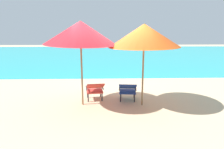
# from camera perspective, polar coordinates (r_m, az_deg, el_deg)

# --- Properties ---
(ground_plane) EXTENTS (40.00, 40.00, 0.00)m
(ground_plane) POSITION_cam_1_polar(r_m,az_deg,el_deg) (10.80, -0.65, 0.27)
(ground_plane) COLOR #CCB78E
(ocean_band) EXTENTS (40.00, 18.00, 0.01)m
(ocean_band) POSITION_cam_1_polar(r_m,az_deg,el_deg) (18.56, -1.19, 5.38)
(ocean_band) COLOR #28B2B7
(ocean_band) RESTS_ON ground_plane
(lounge_chair_left) EXTENTS (0.64, 0.94, 0.68)m
(lounge_chair_left) POSITION_cam_1_polar(r_m,az_deg,el_deg) (6.64, -4.71, -3.95)
(lounge_chair_left) COLOR red
(lounge_chair_left) RESTS_ON ground_plane
(lounge_chair_right) EXTENTS (0.62, 0.92, 0.68)m
(lounge_chair_right) POSITION_cam_1_polar(r_m,az_deg,el_deg) (6.58, 4.31, -4.10)
(lounge_chair_right) COLOR navy
(lounge_chair_right) RESTS_ON ground_plane
(beach_umbrella_left) EXTENTS (2.96, 2.96, 2.53)m
(beach_umbrella_left) POSITION_cam_1_polar(r_m,az_deg,el_deg) (6.11, -8.62, 11.27)
(beach_umbrella_left) COLOR olive
(beach_umbrella_left) RESTS_ON ground_plane
(beach_umbrella_right) EXTENTS (2.46, 2.45, 2.43)m
(beach_umbrella_right) POSITION_cam_1_polar(r_m,az_deg,el_deg) (6.06, 8.80, 10.53)
(beach_umbrella_right) COLOR olive
(beach_umbrella_right) RESTS_ON ground_plane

